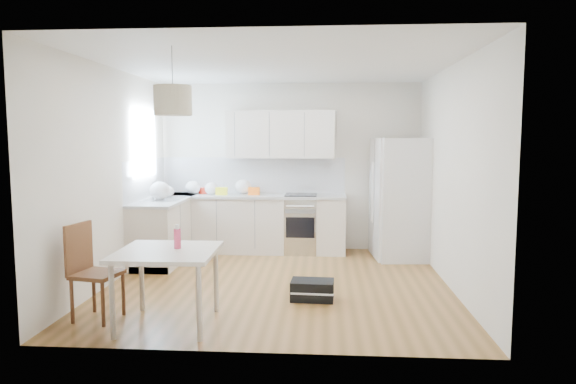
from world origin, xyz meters
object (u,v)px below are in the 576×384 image
object	(u,v)px
dining_chair	(97,272)
gym_bag	(312,290)
refrigerator	(401,198)
dining_table	(167,258)

from	to	relation	value
dining_chair	gym_bag	xyz separation A→B (m)	(2.14, 0.78, -0.38)
refrigerator	dining_table	size ratio (longest dim) A/B	1.90
dining_table	gym_bag	bearing A→B (deg)	31.22
dining_table	dining_chair	bearing A→B (deg)	171.38
dining_chair	gym_bag	world-z (taller)	dining_chair
gym_bag	dining_table	bearing A→B (deg)	-144.65
dining_chair	gym_bag	size ratio (longest dim) A/B	2.03
dining_table	gym_bag	world-z (taller)	dining_table
refrigerator	dining_chair	bearing A→B (deg)	-144.00
refrigerator	gym_bag	size ratio (longest dim) A/B	3.81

